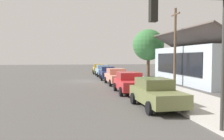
% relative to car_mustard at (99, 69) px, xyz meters
% --- Properties ---
extents(ground_plane, '(120.00, 120.00, 0.00)m').
position_rel_car_mustard_xyz_m(ground_plane, '(12.19, -2.65, -0.82)').
color(ground_plane, '#4C4947').
extents(sidewalk_curb, '(60.00, 4.20, 0.16)m').
position_rel_car_mustard_xyz_m(sidewalk_curb, '(12.19, 2.95, -0.74)').
color(sidewalk_curb, '#B2AFA8').
rests_on(sidewalk_curb, ground).
extents(car_mustard, '(4.97, 2.23, 1.59)m').
position_rel_car_mustard_xyz_m(car_mustard, '(0.00, 0.00, 0.00)').
color(car_mustard, gold).
rests_on(car_mustard, ground).
extents(car_skyblue, '(4.63, 2.07, 1.59)m').
position_rel_car_mustard_xyz_m(car_skyblue, '(5.33, 0.03, -0.00)').
color(car_skyblue, '#8CB7E0').
rests_on(car_skyblue, ground).
extents(car_navy, '(4.49, 2.13, 1.59)m').
position_rel_car_mustard_xyz_m(car_navy, '(10.52, -0.02, -0.00)').
color(car_navy, navy).
rests_on(car_navy, ground).
extents(car_coral, '(4.83, 2.09, 1.59)m').
position_rel_car_mustard_xyz_m(car_coral, '(15.97, 0.08, -0.00)').
color(car_coral, '#EA8C75').
rests_on(car_coral, ground).
extents(car_cherry, '(4.37, 2.16, 1.59)m').
position_rel_car_mustard_xyz_m(car_cherry, '(21.87, 0.03, -0.00)').
color(car_cherry, red).
rests_on(car_cherry, ground).
extents(car_olive, '(4.48, 2.16, 1.59)m').
position_rel_car_mustard_xyz_m(car_olive, '(27.37, 0.18, -0.00)').
color(car_olive, olive).
rests_on(car_olive, ground).
extents(storefront_building, '(13.50, 6.34, 5.57)m').
position_rel_car_mustard_xyz_m(storefront_building, '(16.34, 9.33, 1.24)').
color(storefront_building, '#ADBCC6').
rests_on(storefront_building, ground).
extents(shade_tree, '(4.39, 4.39, 6.67)m').
position_rel_car_mustard_xyz_m(shade_tree, '(7.23, 6.24, 3.64)').
color(shade_tree, brown).
rests_on(shade_tree, ground).
extents(traffic_light_main, '(0.37, 2.79, 5.20)m').
position_rel_car_mustard_xyz_m(traffic_light_main, '(32.10, -0.11, 2.67)').
color(traffic_light_main, '#383833').
rests_on(traffic_light_main, ground).
extents(utility_pole_wooden, '(1.80, 0.24, 7.50)m').
position_rel_car_mustard_xyz_m(utility_pole_wooden, '(17.71, 5.55, 3.11)').
color(utility_pole_wooden, brown).
rests_on(utility_pole_wooden, ground).
extents(fire_hydrant_red, '(0.22, 0.22, 0.71)m').
position_rel_car_mustard_xyz_m(fire_hydrant_red, '(4.78, 1.55, -0.32)').
color(fire_hydrant_red, red).
rests_on(fire_hydrant_red, sidewalk_curb).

